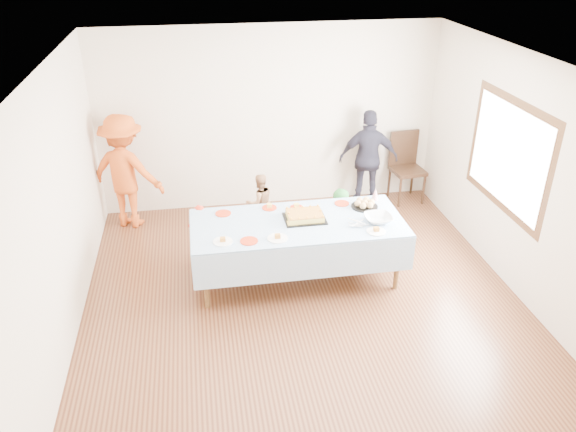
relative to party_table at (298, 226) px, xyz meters
name	(u,v)px	position (x,y,z in m)	size (l,w,h in m)	color
ground	(301,292)	(-0.02, -0.32, -0.72)	(5.00, 5.00, 0.00)	#482314
room_walls	(308,152)	(0.04, -0.31, 1.05)	(5.04, 5.04, 2.72)	beige
party_table	(298,226)	(0.00, 0.00, 0.00)	(2.50, 1.10, 0.78)	brown
birthday_cake	(305,216)	(0.09, 0.06, 0.10)	(0.49, 0.38, 0.09)	black
rolls_tray	(365,204)	(0.89, 0.25, 0.10)	(0.33, 0.33, 0.10)	black
punch_bowl	(378,219)	(0.93, -0.15, 0.10)	(0.33, 0.33, 0.08)	silver
party_hat	(375,194)	(1.08, 0.44, 0.13)	(0.09, 0.09, 0.15)	white
fork_pile	(358,223)	(0.67, -0.20, 0.09)	(0.24, 0.18, 0.07)	white
plate_red_far_a	(223,213)	(-0.85, 0.36, 0.06)	(0.19, 0.19, 0.01)	red
plate_red_far_b	(269,208)	(-0.28, 0.41, 0.06)	(0.18, 0.18, 0.01)	red
plate_red_far_c	(297,207)	(0.05, 0.37, 0.06)	(0.16, 0.16, 0.01)	red
plate_red_far_d	(342,203)	(0.63, 0.38, 0.06)	(0.18, 0.18, 0.01)	red
plate_red_near	(249,241)	(-0.61, -0.36, 0.06)	(0.20, 0.20, 0.01)	red
plate_white_left	(223,241)	(-0.90, -0.32, 0.06)	(0.22, 0.22, 0.01)	white
plate_white_mid	(278,238)	(-0.29, -0.35, 0.06)	(0.23, 0.23, 0.01)	white
plate_white_right	(376,231)	(0.84, -0.38, 0.06)	(0.22, 0.22, 0.01)	white
dining_chair	(406,162)	(2.08, 1.97, -0.13)	(0.51, 0.51, 1.08)	black
toddler_left	(201,234)	(-1.14, 0.58, -0.32)	(0.29, 0.19, 0.81)	red
toddler_mid	(340,218)	(0.70, 0.68, -0.31)	(0.40, 0.26, 0.83)	#256F2B
toddler_right	(260,202)	(-0.29, 1.32, -0.30)	(0.41, 0.32, 0.84)	tan
adult_left	(125,172)	(-2.12, 1.79, 0.10)	(1.06, 0.61, 1.64)	#C84E19
adult_right	(368,159)	(1.43, 1.87, 0.02)	(0.88, 0.37, 1.50)	#262533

